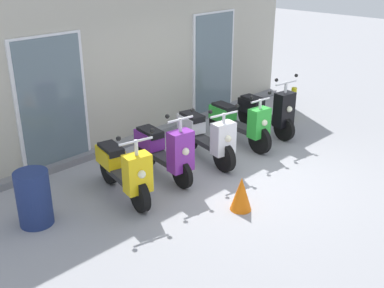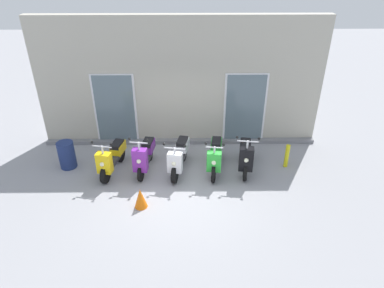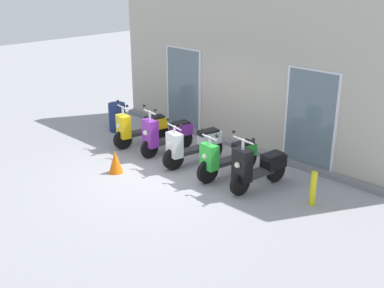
# 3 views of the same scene
# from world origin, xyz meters

# --- Properties ---
(ground_plane) EXTENTS (40.00, 40.00, 0.00)m
(ground_plane) POSITION_xyz_m (0.00, 0.00, 0.00)
(ground_plane) COLOR #939399
(storefront_facade) EXTENTS (8.59, 0.50, 3.93)m
(storefront_facade) POSITION_xyz_m (0.00, 2.65, 1.90)
(storefront_facade) COLOR #B2AD9E
(storefront_facade) RESTS_ON ground_plane
(scooter_yellow) EXTENTS (0.68, 1.55, 1.22)m
(scooter_yellow) POSITION_xyz_m (-1.87, 0.81, 0.46)
(scooter_yellow) COLOR black
(scooter_yellow) RESTS_ON ground_plane
(scooter_purple) EXTENTS (0.58, 1.51, 1.28)m
(scooter_purple) POSITION_xyz_m (-0.98, 0.86, 0.50)
(scooter_purple) COLOR black
(scooter_purple) RESTS_ON ground_plane
(scooter_white) EXTENTS (0.70, 1.62, 1.15)m
(scooter_white) POSITION_xyz_m (-0.01, 0.83, 0.48)
(scooter_white) COLOR black
(scooter_white) RESTS_ON ground_plane
(scooter_green) EXTENTS (0.58, 1.67, 1.16)m
(scooter_green) POSITION_xyz_m (1.00, 0.89, 0.46)
(scooter_green) COLOR black
(scooter_green) RESTS_ON ground_plane
(scooter_black) EXTENTS (0.62, 1.53, 1.31)m
(scooter_black) POSITION_xyz_m (1.84, 0.84, 0.49)
(scooter_black) COLOR black
(scooter_black) RESTS_ON ground_plane
(trash_bin) EXTENTS (0.47, 0.47, 0.79)m
(trash_bin) POSITION_xyz_m (-3.21, 1.07, 0.40)
(trash_bin) COLOR navy
(trash_bin) RESTS_ON ground_plane
(curb_bollard) EXTENTS (0.12, 0.12, 0.70)m
(curb_bollard) POSITION_xyz_m (3.06, 1.01, 0.35)
(curb_bollard) COLOR yellow
(curb_bollard) RESTS_ON ground_plane
(traffic_cone) EXTENTS (0.32, 0.32, 0.52)m
(traffic_cone) POSITION_xyz_m (-0.92, -0.72, 0.26)
(traffic_cone) COLOR orange
(traffic_cone) RESTS_ON ground_plane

